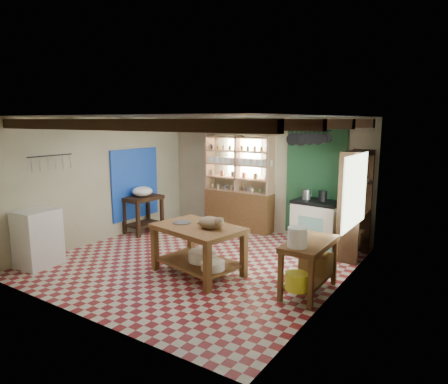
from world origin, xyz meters
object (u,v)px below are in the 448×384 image
Objects in this scene: prep_table at (143,214)px; white_cabinet at (38,238)px; stove at (317,223)px; right_counter at (309,267)px; work_table at (198,250)px; cat at (211,223)px.

white_cabinet reaches higher than prep_table.
stove is at bearing 42.65° from white_cabinet.
white_cabinet is (-3.66, -3.86, 0.04)m from stove.
white_cabinet reaches higher than right_counter.
work_table is 2.86m from prep_table.
cat reaches higher than work_table.
cat is (2.83, 1.27, 0.41)m from white_cabinet.
work_table is 1.52× the size of stove.
prep_table is (-2.55, 1.30, 0.01)m from work_table.
white_cabinet reaches higher than work_table.
prep_table is at bearing 155.78° from cat.
work_table is at bearing 22.24° from white_cabinet.
work_table is 3.38× the size of cat.
stove is 2.22× the size of cat.
white_cabinet is at bearing -155.40° from cat.
white_cabinet is at bearing -86.97° from prep_table.
stove is 3.86m from prep_table.
cat reaches higher than right_counter.
right_counter is (0.74, -2.30, -0.07)m from stove.
work_table is at bearing -109.38° from stove.
right_counter is at bearing -9.38° from prep_table.
stove reaches higher than right_counter.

